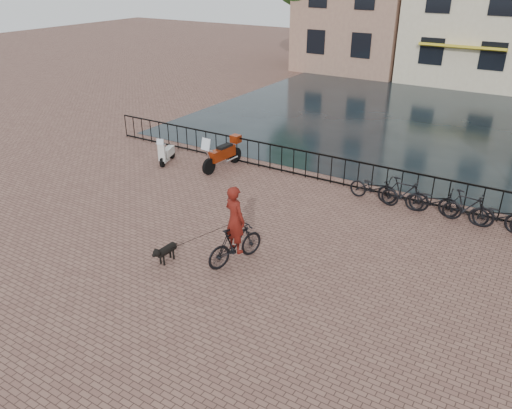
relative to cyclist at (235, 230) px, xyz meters
The scene contains 12 objects.
ground 2.13m from the cyclist, 91.71° to the right, with size 100.00×100.00×0.00m, color brown.
canal_water 15.42m from the cyclist, 90.21° to the left, with size 20.00×20.00×0.00m, color black.
railing 6.11m from the cyclist, 90.54° to the left, with size 20.00×0.05×1.02m.
cyclist is the anchor object (origin of this frame).
dog 1.92m from the cyclist, 148.59° to the right, with size 0.29×0.82×0.55m.
motorcycle 6.70m from the cyclist, 128.37° to the left, with size 0.65×2.05×1.44m.
scooter 7.84m from the cyclist, 144.03° to the left, with size 0.75×1.31×1.17m.
parked_bike_0 5.78m from the cyclist, 72.39° to the left, with size 0.60×1.72×0.90m, color black.
parked_bike_1 6.13m from the cyclist, 63.88° to the left, with size 0.47×1.66×1.00m, color black.
parked_bike_2 6.61m from the cyclist, 56.45° to the left, with size 0.60×1.72×0.90m, color black.
parked_bike_3 7.17m from the cyclist, 50.10° to the left, with size 0.47×1.66×1.00m, color black.
parked_bike_4 7.82m from the cyclist, 44.74° to the left, with size 0.60×1.72×0.90m, color black.
Camera 1 is at (6.39, -7.24, 7.02)m, focal length 35.00 mm.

